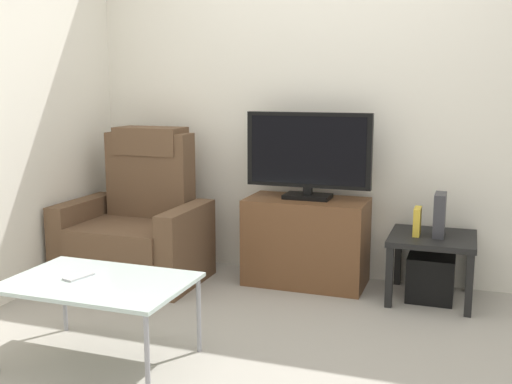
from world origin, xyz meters
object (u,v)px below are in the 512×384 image
(side_table, at_px, (432,246))
(tv_stand, at_px, (306,241))
(recliner_armchair, at_px, (138,227))
(cell_phone, at_px, (79,277))
(coffee_table, at_px, (99,286))
(television, at_px, (308,154))
(game_console, at_px, (440,215))
(subwoofer_box, at_px, (431,277))
(book_upright, at_px, (417,221))

(side_table, bearing_deg, tv_stand, 177.00)
(tv_stand, bearing_deg, recliner_armchair, -167.10)
(recliner_armchair, height_order, cell_phone, recliner_armchair)
(tv_stand, bearing_deg, coffee_table, -113.10)
(television, relative_size, cell_phone, 5.83)
(tv_stand, xyz_separation_m, game_console, (0.89, -0.03, 0.26))
(television, xyz_separation_m, recliner_armchair, (-1.18, -0.29, -0.55))
(side_table, relative_size, subwoofer_box, 1.83)
(television, height_order, side_table, television)
(side_table, height_order, coffee_table, same)
(subwoofer_box, height_order, coffee_table, coffee_table)
(coffee_table, bearing_deg, subwoofer_box, 44.78)
(side_table, distance_m, book_upright, 0.19)
(tv_stand, relative_size, cell_phone, 5.56)
(book_upright, bearing_deg, television, 173.69)
(tv_stand, height_order, subwoofer_box, tv_stand)
(television, distance_m, subwoofer_box, 1.15)
(tv_stand, relative_size, book_upright, 4.57)
(subwoofer_box, relative_size, coffee_table, 0.33)
(side_table, distance_m, game_console, 0.21)
(recliner_armchair, bearing_deg, coffee_table, -69.71)
(television, distance_m, game_console, 0.96)
(book_upright, bearing_deg, side_table, 11.31)
(side_table, bearing_deg, game_console, 15.95)
(recliner_armchair, xyz_separation_m, coffee_table, (0.52, -1.27, 0.03))
(subwoofer_box, bearing_deg, television, 175.76)
(television, distance_m, recliner_armchair, 1.34)
(recliner_armchair, bearing_deg, book_upright, 4.02)
(subwoofer_box, bearing_deg, book_upright, -168.69)
(subwoofer_box, height_order, game_console, game_console)
(tv_stand, xyz_separation_m, cell_phone, (-0.78, -1.54, 0.13))
(side_table, bearing_deg, coffee_table, -135.22)
(side_table, relative_size, game_console, 1.94)
(side_table, distance_m, cell_phone, 2.22)
(side_table, bearing_deg, subwoofer_box, 90.00)
(tv_stand, height_order, recliner_armchair, recliner_armchair)
(game_console, bearing_deg, side_table, -164.05)
(subwoofer_box, distance_m, cell_phone, 2.23)
(game_console, bearing_deg, book_upright, -167.47)
(book_upright, bearing_deg, tv_stand, 175.09)
(book_upright, height_order, cell_phone, book_upright)
(coffee_table, height_order, cell_phone, cell_phone)
(television, bearing_deg, book_upright, -6.31)
(recliner_armchair, distance_m, book_upright, 1.95)
(subwoofer_box, xyz_separation_m, coffee_table, (-1.51, -1.50, 0.25))
(book_upright, relative_size, cell_phone, 1.22)
(cell_phone, bearing_deg, book_upright, 58.97)
(television, xyz_separation_m, book_upright, (0.75, -0.08, -0.40))
(recliner_armchair, xyz_separation_m, side_table, (2.04, 0.23, -0.01))
(cell_phone, bearing_deg, coffee_table, 12.64)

